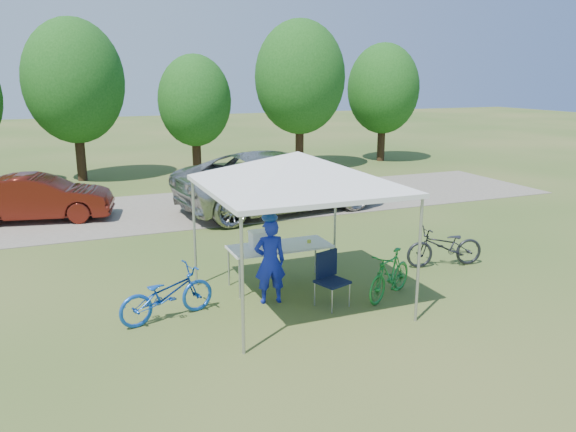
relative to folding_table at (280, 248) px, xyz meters
name	(u,v)px	position (x,y,z in m)	size (l,w,h in m)	color
ground	(297,302)	(-0.01, -0.90, -0.76)	(100.00, 100.00, 0.00)	#2D5119
gravel_strip	(196,208)	(-0.01, 7.10, -0.75)	(24.00, 5.00, 0.02)	gray
canopy	(298,156)	(-0.01, -0.90, 1.89)	(4.53, 4.53, 3.00)	#A5A5AA
treeline	(149,87)	(-0.31, 13.14, 2.77)	(24.89, 4.28, 6.30)	#382314
folding_table	(280,248)	(0.00, 0.00, 0.00)	(1.96, 0.82, 0.81)	white
folding_chair	(330,274)	(0.47, -1.21, -0.19)	(0.62, 0.65, 0.96)	black
cooler	(262,239)	(-0.36, 0.00, 0.21)	(0.46, 0.31, 0.33)	white
ice_cream_cup	(309,241)	(0.60, -0.05, 0.07)	(0.08, 0.08, 0.06)	#B7C92F
cyclist	(270,261)	(-0.47, -0.74, 0.01)	(0.56, 0.37, 1.55)	#1523B0
bike_blue	(167,294)	(-2.32, -0.75, -0.32)	(0.58, 1.68, 0.88)	#1347AD
bike_green	(390,275)	(1.63, -1.35, -0.32)	(0.42, 1.48, 0.89)	#1B792D
bike_dark	(445,246)	(3.66, -0.30, -0.32)	(0.59, 1.70, 0.89)	black
minivan	(280,180)	(2.34, 5.93, 0.14)	(2.93, 6.36, 1.77)	#B1B2AD
sedan	(39,198)	(-4.41, 7.17, -0.10)	(1.37, 3.92, 1.29)	#4F150D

